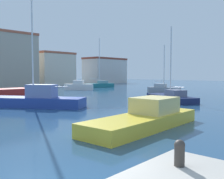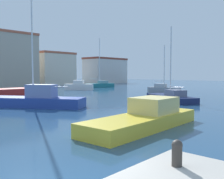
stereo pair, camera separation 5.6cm
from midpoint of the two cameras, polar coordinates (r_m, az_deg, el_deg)
water at (r=30.20m, az=-10.40°, el=-1.74°), size 160.00×160.00×0.00m
mooring_bollard at (r=5.11m, az=14.44°, el=-13.14°), size 0.20×0.20×0.50m
sailboat_grey_near_pier at (r=37.61m, az=11.29°, el=0.11°), size 1.71×4.75×6.77m
sailboat_teal_mid_harbor at (r=51.57m, az=-2.63°, el=1.11°), size 6.00×3.55×9.73m
motorboat_yellow_center_channel at (r=13.37m, az=7.51°, el=-6.15°), size 7.55×2.43×1.49m
sailboat_blue_inner_mooring at (r=22.28m, az=-16.58°, el=-2.08°), size 6.29×8.38×13.03m
sailboat_navy_far_left at (r=26.46m, az=12.94°, el=-1.60°), size 5.27×6.93×7.41m
motorboat_white_distant_north at (r=43.71m, az=-7.28°, el=0.72°), size 3.89×4.62×1.60m
harbor_office at (r=57.97m, az=-22.32°, el=6.08°), size 10.88×8.27×11.12m
waterfront_apartments at (r=65.67m, az=-12.78°, el=4.54°), size 9.41×6.82×7.95m
warehouse_block at (r=73.58m, az=-1.45°, el=4.19°), size 12.32×6.29×7.12m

